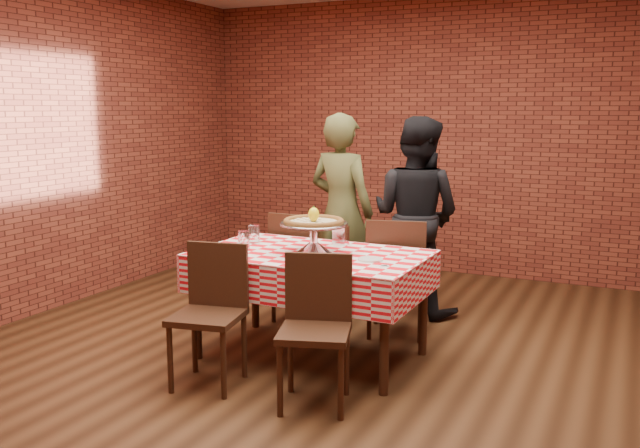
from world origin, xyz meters
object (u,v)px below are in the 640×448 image
at_px(condiment_caddy, 341,235).
at_px(diner_olive, 341,211).
at_px(chair_far_right, 398,276).
at_px(table, 311,305).
at_px(diner_black, 416,216).
at_px(pizza_stand, 314,239).
at_px(water_glass_left, 244,240).
at_px(pizza, 314,222).
at_px(chair_far_left, 304,266).
at_px(water_glass_right, 254,234).
at_px(chair_near_left, 207,318).
at_px(chair_near_right, 314,334).

height_order(condiment_caddy, diner_olive, diner_olive).
distance_m(condiment_caddy, chair_far_right, 0.63).
bearing_deg(table, diner_black, 76.61).
xyz_separation_m(pizza_stand, water_glass_left, (-0.52, -0.07, -0.04)).
relative_size(pizza, chair_far_left, 0.45).
relative_size(pizza, chair_far_right, 0.45).
relative_size(condiment_caddy, diner_olive, 0.08).
bearing_deg(chair_far_right, pizza, 52.81).
relative_size(pizza_stand, water_glass_right, 3.64).
bearing_deg(chair_near_left, water_glass_left, 88.84).
bearing_deg(chair_near_right, chair_far_left, 100.91).
bearing_deg(pizza, chair_near_left, -120.26).
distance_m(water_glass_right, chair_near_right, 1.30).
bearing_deg(diner_black, pizza, 89.67).
bearing_deg(table, pizza_stand, -40.56).
relative_size(pizza, water_glass_left, 3.17).
relative_size(chair_far_left, diner_olive, 0.54).
bearing_deg(diner_olive, water_glass_left, 93.67).
height_order(water_glass_left, chair_far_left, chair_far_left).
height_order(table, chair_near_right, chair_near_right).
bearing_deg(diner_black, chair_far_left, 50.01).
relative_size(water_glass_left, diner_black, 0.08).
xyz_separation_m(pizza_stand, diner_black, (0.29, 1.40, -0.02)).
height_order(water_glass_left, water_glass_right, same).
distance_m(water_glass_left, diner_olive, 1.38).
height_order(water_glass_right, diner_black, diner_black).
height_order(water_glass_left, condiment_caddy, condiment_caddy).
xyz_separation_m(chair_near_right, chair_far_right, (0.01, 1.46, 0.02)).
bearing_deg(diner_black, table, 87.83).
height_order(chair_near_left, chair_far_left, chair_far_left).
relative_size(table, pizza_stand, 3.27).
distance_m(chair_near_right, diner_black, 2.13).
xyz_separation_m(table, pizza, (0.04, -0.03, 0.60)).
bearing_deg(table, chair_near_left, -116.71).
xyz_separation_m(pizza_stand, chair_far_right, (0.35, 0.78, -0.40)).
bearing_deg(chair_near_right, pizza, 98.25).
relative_size(pizza_stand, condiment_caddy, 3.41).
relative_size(condiment_caddy, chair_far_left, 0.15).
height_order(table, pizza_stand, pizza_stand).
relative_size(pizza_stand, chair_near_left, 0.54).
bearing_deg(table, pizza, -40.56).
distance_m(water_glass_right, diner_olive, 1.16).
bearing_deg(chair_far_left, chair_near_right, 119.60).
xyz_separation_m(pizza, chair_far_right, (0.35, 0.78, -0.51)).
relative_size(condiment_caddy, chair_near_right, 0.16).
height_order(table, chair_far_left, chair_far_left).
bearing_deg(chair_near_left, diner_olive, 77.70).
xyz_separation_m(table, chair_far_left, (-0.43, 0.76, 0.08)).
height_order(pizza, water_glass_left, pizza).
bearing_deg(chair_far_right, water_glass_right, 20.66).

